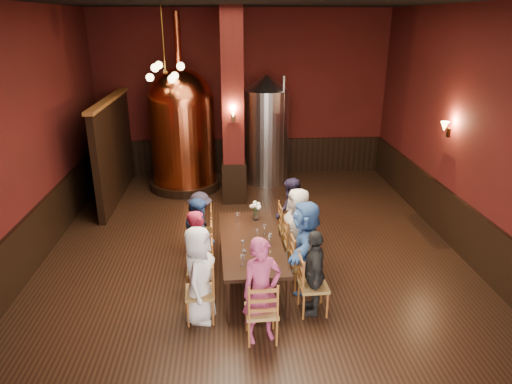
{
  "coord_description": "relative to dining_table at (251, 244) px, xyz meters",
  "views": [
    {
      "loc": [
        -0.45,
        -7.72,
        4.21
      ],
      "look_at": [
        0.07,
        0.2,
        1.19
      ],
      "focal_mm": 32.0,
      "sensor_mm": 36.0,
      "label": 1
    }
  ],
  "objects": [
    {
      "name": "dining_table",
      "position": [
        0.0,
        0.0,
        0.0
      ],
      "size": [
        1.09,
        2.44,
        0.75
      ],
      "rotation": [
        0.0,
        0.0,
        0.04
      ],
      "color": "black",
      "rests_on": "ground"
    },
    {
      "name": "sconce_wall",
      "position": [
        3.99,
        1.71,
        1.51
      ],
      "size": [
        0.2,
        0.2,
        0.36
      ],
      "primitive_type": null,
      "rotation": [
        0.0,
        0.0,
        1.57
      ],
      "color": "black",
      "rests_on": "room"
    },
    {
      "name": "wainscot_right",
      "position": [
        4.05,
        0.91,
        -0.19
      ],
      "size": [
        0.08,
        9.9,
        1.0
      ],
      "primitive_type": "cube",
      "color": "black",
      "rests_on": "ground"
    },
    {
      "name": "partition",
      "position": [
        -3.11,
        4.11,
        0.51
      ],
      "size": [
        0.22,
        3.5,
        2.4
      ],
      "primitive_type": "cube",
      "color": "black",
      "rests_on": "ground"
    },
    {
      "name": "room",
      "position": [
        0.09,
        0.91,
        1.56
      ],
      "size": [
        10.0,
        10.02,
        4.5
      ],
      "color": "black",
      "rests_on": "ground"
    },
    {
      "name": "sconce_column",
      "position": [
        -0.21,
        3.41,
        1.51
      ],
      "size": [
        0.2,
        0.2,
        0.36
      ],
      "primitive_type": null,
      "rotation": [
        0.0,
        0.0,
        3.14
      ],
      "color": "black",
      "rests_on": "column"
    },
    {
      "name": "chair_4",
      "position": [
        0.89,
        -0.97,
        -0.23
      ],
      "size": [
        0.48,
        0.48,
        0.92
      ],
      "primitive_type": null,
      "rotation": [
        0.0,
        0.0,
        1.61
      ],
      "color": "#905A24",
      "rests_on": "ground"
    },
    {
      "name": "pendant_cluster",
      "position": [
        -1.71,
        3.81,
        2.41
      ],
      "size": [
        0.9,
        0.9,
        1.7
      ],
      "primitive_type": null,
      "color": "#A57226",
      "rests_on": "room"
    },
    {
      "name": "wine_glass_8",
      "position": [
        -0.18,
        -0.8,
        0.15
      ],
      "size": [
        0.07,
        0.07,
        0.17
      ],
      "primitive_type": null,
      "color": "white",
      "rests_on": "dining_table"
    },
    {
      "name": "person_4",
      "position": [
        0.89,
        -0.97,
        -0.0
      ],
      "size": [
        0.43,
        0.83,
        1.37
      ],
      "primitive_type": "imported",
      "rotation": [
        0.0,
        0.0,
        4.59
      ],
      "color": "black",
      "rests_on": "ground"
    },
    {
      "name": "person_8",
      "position": [
        0.06,
        -1.55,
        0.09
      ],
      "size": [
        0.65,
        0.52,
        1.55
      ],
      "primitive_type": "imported",
      "rotation": [
        0.0,
        0.0,
        6.59
      ],
      "color": "#98325C",
      "rests_on": "ground"
    },
    {
      "name": "person_2",
      "position": [
        -0.86,
        0.3,
        0.02
      ],
      "size": [
        0.36,
        0.7,
        1.41
      ],
      "primitive_type": "imported",
      "rotation": [
        0.0,
        0.0,
        1.53
      ],
      "color": "navy",
      "rests_on": "ground"
    },
    {
      "name": "chair_6",
      "position": [
        0.84,
        0.36,
        -0.23
      ],
      "size": [
        0.48,
        0.48,
        0.92
      ],
      "primitive_type": null,
      "rotation": [
        0.0,
        0.0,
        1.61
      ],
      "color": "#905A24",
      "rests_on": "ground"
    },
    {
      "name": "wine_glass_7",
      "position": [
        0.31,
        -0.11,
        0.15
      ],
      "size": [
        0.07,
        0.07,
        0.17
      ],
      "primitive_type": null,
      "color": "white",
      "rests_on": "dining_table"
    },
    {
      "name": "wainscot_left",
      "position": [
        -3.87,
        0.91,
        -0.19
      ],
      "size": [
        0.08,
        9.9,
        1.0
      ],
      "primitive_type": "cube",
      "color": "black",
      "rests_on": "ground"
    },
    {
      "name": "steel_vessel",
      "position": [
        0.69,
        5.1,
        0.76
      ],
      "size": [
        1.51,
        1.51,
        2.89
      ],
      "rotation": [
        0.0,
        0.0,
        -0.31
      ],
      "color": "#B2B2B7",
      "rests_on": "ground"
    },
    {
      "name": "chair_3",
      "position": [
        -0.89,
        0.97,
        -0.23
      ],
      "size": [
        0.48,
        0.48,
        0.92
      ],
      "primitive_type": null,
      "rotation": [
        0.0,
        0.0,
        -1.53
      ],
      "color": "#905A24",
      "rests_on": "ground"
    },
    {
      "name": "wine_glass_9",
      "position": [
        0.11,
        -0.77,
        0.15
      ],
      "size": [
        0.07,
        0.07,
        0.17
      ],
      "primitive_type": null,
      "color": "white",
      "rests_on": "dining_table"
    },
    {
      "name": "chair_7",
      "position": [
        0.81,
        1.03,
        -0.23
      ],
      "size": [
        0.48,
        0.48,
        0.92
      ],
      "primitive_type": null,
      "rotation": [
        0.0,
        0.0,
        1.61
      ],
      "color": "#905A24",
      "rests_on": "ground"
    },
    {
      "name": "chair_1",
      "position": [
        -0.84,
        -0.36,
        -0.23
      ],
      "size": [
        0.48,
        0.48,
        0.92
      ],
      "primitive_type": null,
      "rotation": [
        0.0,
        0.0,
        -1.53
      ],
      "color": "#905A24",
      "rests_on": "ground"
    },
    {
      "name": "person_6",
      "position": [
        0.84,
        0.36,
        0.07
      ],
      "size": [
        0.62,
        0.82,
        1.51
      ],
      "primitive_type": "imported",
      "rotation": [
        0.0,
        0.0,
        4.91
      ],
      "color": "beige",
      "rests_on": "ground"
    },
    {
      "name": "wine_glass_4",
      "position": [
        -0.2,
        0.79,
        0.15
      ],
      "size": [
        0.07,
        0.07,
        0.17
      ],
      "primitive_type": null,
      "color": "white",
      "rests_on": "dining_table"
    },
    {
      "name": "chair_2",
      "position": [
        -0.86,
        0.3,
        -0.23
      ],
      "size": [
        0.48,
        0.48,
        0.92
      ],
      "primitive_type": null,
      "rotation": [
        0.0,
        0.0,
        -1.53
      ],
      "color": "#905A24",
      "rests_on": "ground"
    },
    {
      "name": "person_0",
      "position": [
        -0.81,
        -1.03,
        0.06
      ],
      "size": [
        0.61,
        0.81,
        1.49
      ],
      "primitive_type": "imported",
      "rotation": [
        0.0,
        0.0,
        1.37
      ],
      "color": "white",
      "rests_on": "ground"
    },
    {
      "name": "wine_glass_1",
      "position": [
        -0.0,
        -0.98,
        0.15
      ],
      "size": [
        0.07,
        0.07,
        0.17
      ],
      "primitive_type": null,
      "color": "white",
      "rests_on": "dining_table"
    },
    {
      "name": "person_1",
      "position": [
        -0.84,
        -0.36,
        0.05
      ],
      "size": [
        0.39,
        0.56,
        1.47
      ],
      "primitive_type": "imported",
      "rotation": [
        0.0,
        0.0,
        1.5
      ],
      "color": "maroon",
      "rests_on": "ground"
    },
    {
      "name": "column",
      "position": [
        -0.21,
        3.71,
        1.56
      ],
      "size": [
        0.58,
        0.58,
        4.5
      ],
      "primitive_type": "cube",
      "color": "#4C1010",
      "rests_on": "ground"
    },
    {
      "name": "chair_8",
      "position": [
        0.06,
        -1.55,
        -0.23
      ],
      "size": [
        0.48,
        0.48,
        0.92
      ],
      "primitive_type": null,
      "rotation": [
        0.0,
        0.0,
        3.18
      ],
      "color": "#905A24",
      "rests_on": "ground"
    },
    {
      "name": "chair_0",
      "position": [
        -0.81,
        -1.03,
        -0.23
      ],
      "size": [
        0.48,
        0.48,
        0.92
      ],
      "primitive_type": null,
      "rotation": [
        0.0,
        0.0,
        -1.53
      ],
      "color": "#905A24",
      "rests_on": "ground"
    },
    {
      "name": "wine_glass_6",
      "position": [
        0.25,
        0.22,
        0.15
      ],
      "size": [
        0.07,
        0.07,
        0.17
      ],
      "primitive_type": null,
      "color": "white",
      "rests_on": "dining_table"
    },
    {
      "name": "wine_glass_0",
      "position": [
        0.11,
        0.07,
        0.15
      ],
      "size": [
        0.07,
        0.07,
        0.17
      ],
      "primitive_type": null,
      "color": "white",
      "rests_on": "dining_table"
    },
    {
      "name": "copper_kettle",
      "position": [
        -1.49,
        4.75,
        0.91
      ],
      "size": [
        2.09,
        2.09,
        4.39
      ],
      "rotation": [
        0.0,
        0.0,
        -0.32
      ],
      "color": "black",
      "rests_on": "ground"
    },
    {
      "name": "chair_5",
      "position": [
        0.86,
        -0.3,
        -0.23
      ],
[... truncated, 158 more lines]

